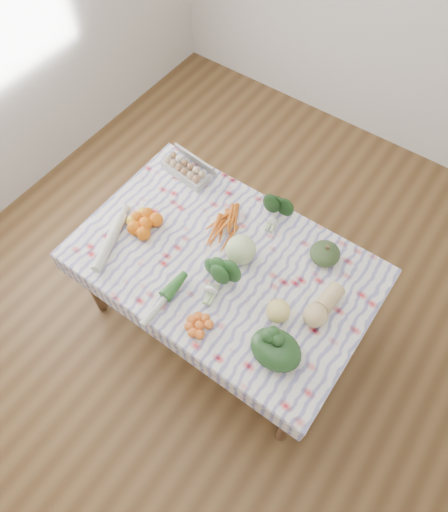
{
  "coord_description": "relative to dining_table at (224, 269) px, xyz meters",
  "views": [
    {
      "loc": [
        0.76,
        -1.06,
        2.95
      ],
      "look_at": [
        0.0,
        0.0,
        0.82
      ],
      "focal_mm": 32.0,
      "sensor_mm": 36.0,
      "label": 1
    }
  ],
  "objects": [
    {
      "name": "orange_cluster",
      "position": [
        -0.5,
        -0.08,
        0.13
      ],
      "size": [
        0.27,
        0.27,
        0.09
      ],
      "primitive_type": "cube",
      "rotation": [
        0.0,
        0.0,
        0.02
      ],
      "color": "orange",
      "rests_on": "tablecloth"
    },
    {
      "name": "tablecloth",
      "position": [
        0.0,
        0.0,
        0.08
      ],
      "size": [
        1.66,
        1.06,
        0.01
      ],
      "primitive_type": "cube",
      "color": "white",
      "rests_on": "dining_table"
    },
    {
      "name": "leek",
      "position": [
        -0.11,
        -0.39,
        0.1
      ],
      "size": [
        0.04,
        0.35,
        0.04
      ],
      "primitive_type": "cylinder",
      "rotation": [
        1.57,
        0.0,
        -0.01
      ],
      "color": "beige",
      "rests_on": "tablecloth"
    },
    {
      "name": "kale_bunch",
      "position": [
        0.07,
        0.41,
        0.15
      ],
      "size": [
        0.19,
        0.17,
        0.14
      ],
      "primitive_type": "ellipsoid",
      "rotation": [
        0.0,
        0.0,
        0.23
      ],
      "color": "black",
      "rests_on": "tablecloth"
    },
    {
      "name": "butternut_squash",
      "position": [
        0.59,
        0.06,
        0.15
      ],
      "size": [
        0.15,
        0.28,
        0.12
      ],
      "primitive_type": "ellipsoid",
      "rotation": [
        0.0,
        0.0,
        -0.08
      ],
      "color": "#DCBB7A",
      "rests_on": "tablecloth"
    },
    {
      "name": "cabbage",
      "position": [
        0.06,
        0.07,
        0.17
      ],
      "size": [
        0.19,
        0.19,
        0.17
      ],
      "primitive_type": "sphere",
      "rotation": [
        0.0,
        0.0,
        -0.15
      ],
      "color": "#C2DC93",
      "rests_on": "tablecloth"
    },
    {
      "name": "grapefruit",
      "position": [
        0.42,
        -0.11,
        0.15
      ],
      "size": [
        0.16,
        0.16,
        0.13
      ],
      "primitive_type": "sphere",
      "rotation": [
        0.0,
        0.0,
        -0.37
      ],
      "color": "#F3DB71",
      "rests_on": "tablecloth"
    },
    {
      "name": "spinach_bag",
      "position": [
        0.52,
        -0.29,
        0.14
      ],
      "size": [
        0.28,
        0.23,
        0.12
      ],
      "primitive_type": "ellipsoid",
      "rotation": [
        0.0,
        0.0,
        0.09
      ],
      "color": "#183517",
      "rests_on": "tablecloth"
    },
    {
      "name": "egg_carton",
      "position": [
        -0.57,
        0.37,
        0.13
      ],
      "size": [
        0.33,
        0.16,
        0.08
      ],
      "primitive_type": "cube",
      "rotation": [
        0.0,
        0.0,
        -0.1
      ],
      "color": "#B3B3AD",
      "rests_on": "tablecloth"
    },
    {
      "name": "dining_table",
      "position": [
        0.0,
        0.0,
        0.0
      ],
      "size": [
        1.6,
        1.0,
        0.75
      ],
      "color": "brown",
      "rests_on": "ground"
    },
    {
      "name": "kabocha_squash",
      "position": [
        0.44,
        0.34,
        0.14
      ],
      "size": [
        0.22,
        0.22,
        0.11
      ],
      "primitive_type": "ellipsoid",
      "rotation": [
        0.0,
        0.0,
        -0.41
      ],
      "color": "#344B25",
      "rests_on": "tablecloth"
    },
    {
      "name": "broccoli",
      "position": [
        0.05,
        -0.15,
        0.15
      ],
      "size": [
        0.22,
        0.22,
        0.13
      ],
      "primitive_type": "ellipsoid",
      "rotation": [
        0.0,
        0.0,
        0.31
      ],
      "color": "#204F1E",
      "rests_on": "tablecloth"
    },
    {
      "name": "ground",
      "position": [
        0.0,
        0.0,
        -0.68
      ],
      "size": [
        4.5,
        4.5,
        0.0
      ],
      "primitive_type": "plane",
      "color": "brown",
      "rests_on": "ground"
    },
    {
      "name": "daikon",
      "position": [
        -0.59,
        -0.28,
        0.11
      ],
      "size": [
        0.19,
        0.4,
        0.06
      ],
      "primitive_type": "cylinder",
      "rotation": [
        1.57,
        0.0,
        0.35
      ],
      "color": "beige",
      "rests_on": "tablecloth"
    },
    {
      "name": "mandarin_cluster",
      "position": [
        0.13,
        -0.39,
        0.11
      ],
      "size": [
        0.18,
        0.18,
        0.05
      ],
      "primitive_type": "cube",
      "rotation": [
        0.0,
        0.0,
        -0.05
      ],
      "color": "orange",
      "rests_on": "tablecloth"
    },
    {
      "name": "carrot_bunch",
      "position": [
        -0.11,
        0.18,
        0.11
      ],
      "size": [
        0.27,
        0.25,
        0.05
      ],
      "primitive_type": "cube",
      "rotation": [
        0.0,
        0.0,
        0.09
      ],
      "color": "orange",
      "rests_on": "tablecloth"
    }
  ]
}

